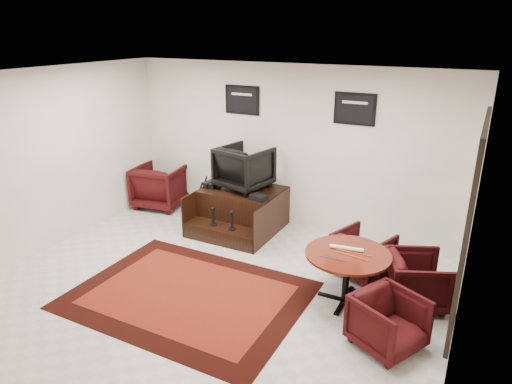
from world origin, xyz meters
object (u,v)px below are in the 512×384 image
armchair_side (160,184)px  table_chair_window (417,278)px  shine_podium (241,211)px  table_chair_back (363,252)px  meeting_table (348,259)px  shine_chair (244,165)px  table_chair_corner (388,320)px

armchair_side → table_chair_window: 5.18m
shine_podium → table_chair_back: bearing=-14.6°
shine_podium → table_chair_window: bearing=-18.2°
meeting_table → table_chair_back: (0.01, 0.79, -0.25)m
armchair_side → table_chair_window: armchair_side is taller
shine_podium → shine_chair: shine_chair is taller
table_chair_back → armchair_side: bearing=9.3°
shine_chair → meeting_table: 2.82m
armchair_side → meeting_table: size_ratio=0.86×
armchair_side → shine_chair: bearing=168.9°
shine_podium → table_chair_corner: (2.99, -2.04, 0.02)m
table_chair_back → table_chair_window: size_ratio=0.97×
table_chair_back → table_chair_window: (0.80, -0.42, 0.01)m
table_chair_back → table_chair_corner: 1.58m
table_chair_back → table_chair_corner: bearing=134.8°
meeting_table → table_chair_back: bearing=89.6°
shine_chair → table_chair_back: size_ratio=1.15×
shine_podium → armchair_side: 1.93m
shine_chair → meeting_table: bearing=157.8°
shine_chair → table_chair_back: (2.32, -0.75, -0.75)m
table_chair_back → table_chair_corner: (0.66, -1.43, -0.01)m
shine_podium → table_chair_back: size_ratio=1.95×
table_chair_corner → armchair_side: bearing=92.8°
table_chair_back → meeting_table: bearing=109.5°
shine_podium → armchair_side: armchair_side is taller
shine_podium → meeting_table: size_ratio=1.31×
meeting_table → table_chair_back: size_ratio=1.49×
table_chair_window → table_chair_corner: table_chair_window is taller
armchair_side → table_chair_window: size_ratio=1.23×
meeting_table → table_chair_window: 0.91m
armchair_side → table_chair_window: bearing=156.8°
shine_chair → table_chair_window: bearing=170.9°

